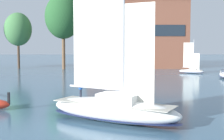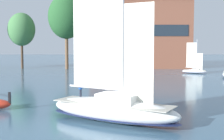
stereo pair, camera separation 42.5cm
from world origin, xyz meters
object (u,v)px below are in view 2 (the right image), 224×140
tree_shore_left (66,17)px  sailboat_main (113,107)px  sailboat_moored_far_slip (194,70)px  tree_shore_center (22,29)px

tree_shore_left → sailboat_main: size_ratio=1.23×
sailboat_moored_far_slip → tree_shore_center: bearing=158.7°
tree_shore_left → sailboat_main: bearing=-79.0°
tree_shore_center → sailboat_main: (24.41, -62.14, -9.58)m
tree_shore_center → sailboat_main: size_ratio=0.95×
sailboat_main → tree_shore_left: bearing=101.0°
tree_shore_left → sailboat_main: (11.51, -59.27, -12.85)m
tree_shore_left → sailboat_moored_far_slip: 36.63m
tree_shore_left → sailboat_moored_far_slip: size_ratio=2.60×
tree_shore_left → tree_shore_center: 13.62m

